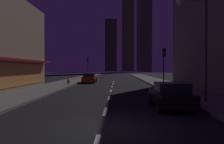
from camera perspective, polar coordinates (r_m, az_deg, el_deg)
The scene contains 13 objects.
ground_plane at distance 40.56m, azimuth 0.44°, elevation -2.22°, with size 78.00×136.00×0.10m, color black.
sidewalk_right at distance 41.05m, azimuth 10.27°, elevation -2.03°, with size 4.00×76.00×0.15m, color #605E59.
sidewalk_left at distance 41.26m, azimuth -9.33°, elevation -2.01°, with size 4.00×76.00×0.15m, color #605E59.
lane_marking_center at distance 22.22m, azimuth -0.29°, elevation -4.78°, with size 0.16×33.40×0.01m.
skyscraper_distant_tall at distance 158.51m, azimuth -0.24°, elevation 6.68°, with size 8.09×6.80×35.69m, color #3B382C.
skyscraper_distant_mid at distance 157.47m, azimuth 4.01°, elevation 11.16°, with size 7.90×5.21×59.85m, color #403D30.
skyscraper_distant_short at distance 132.89m, azimuth 8.12°, elevation 14.58°, with size 7.80×6.45×66.78m, color brown.
car_parked_near at distance 13.08m, azimuth 14.55°, elevation -5.66°, with size 1.98×4.24×1.45m.
car_parked_far at distance 34.49m, azimuth -5.71°, elevation -1.49°, with size 1.98×4.24×1.45m.
fire_hydrant_far_left at distance 30.67m, azimuth -10.97°, elevation -2.35°, with size 0.42×0.30×0.65m.
traffic_light_near_right at distance 24.34m, azimuth 12.91°, elevation 3.21°, with size 0.32×0.48×4.20m.
traffic_light_far_left at distance 47.13m, azimuth -6.15°, elevation 2.17°, with size 0.32×0.48×4.20m.
street_lamp_right at distance 15.40m, azimuth 19.70°, elevation 11.48°, with size 1.96×0.56×6.58m.
Camera 1 is at (0.62, -8.49, 2.26)m, focal length 36.39 mm.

